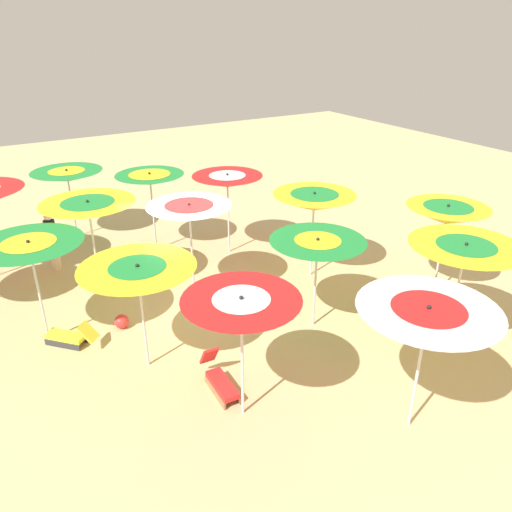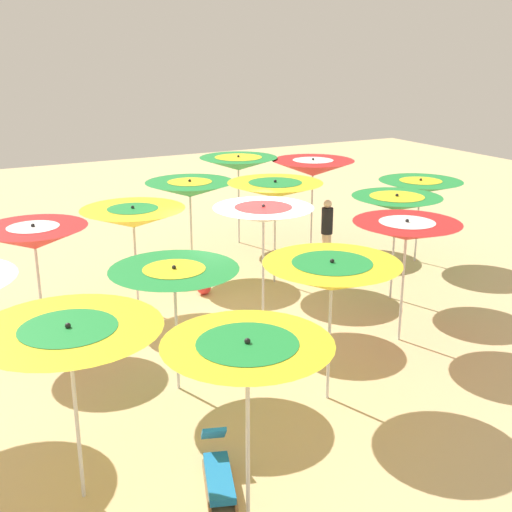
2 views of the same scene
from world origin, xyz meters
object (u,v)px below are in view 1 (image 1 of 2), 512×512
(beach_umbrella_3, at_px, (241,310))
(beach_umbrella_8, at_px, (317,247))
(beach_umbrella_10, at_px, (67,176))
(beach_umbrella_14, at_px, (447,215))
(beach_umbrella_11, at_px, (150,179))
(lounger_2, at_px, (70,336))
(beach_umbrella_9, at_px, (465,253))
(beach_umbrella_12, at_px, (227,181))
(lounger_1, at_px, (220,380))
(beach_umbrella_13, at_px, (314,202))
(beach_umbrella_6, at_px, (88,209))
(beachgoer_0, at_px, (52,241))
(beach_ball, at_px, (122,321))
(beach_umbrella_4, at_px, (427,318))
(lounger_0, at_px, (411,296))
(beach_umbrella_2, at_px, (138,276))
(beach_umbrella_1, at_px, (30,251))
(beach_umbrella_7, at_px, (189,211))

(beach_umbrella_3, relative_size, beach_umbrella_8, 1.10)
(beach_umbrella_10, relative_size, beach_umbrella_14, 0.91)
(beach_umbrella_11, relative_size, lounger_2, 2.23)
(beach_umbrella_9, bearing_deg, beach_umbrella_8, -45.90)
(lounger_2, bearing_deg, beach_umbrella_9, -163.86)
(beach_umbrella_12, bearing_deg, beach_umbrella_3, 63.89)
(lounger_1, bearing_deg, lounger_2, -141.50)
(beach_umbrella_13, bearing_deg, beach_umbrella_10, -51.18)
(beach_umbrella_6, distance_m, lounger_2, 3.05)
(beach_umbrella_13, bearing_deg, beach_umbrella_9, 98.34)
(lounger_1, height_order, beachgoer_0, beachgoer_0)
(beachgoer_0, bearing_deg, beach_umbrella_9, -44.46)
(beachgoer_0, distance_m, beach_ball, 3.92)
(beach_umbrella_4, xyz_separation_m, beach_umbrella_9, (-2.50, -1.27, -0.02))
(beach_umbrella_9, bearing_deg, beach_umbrella_13, -81.66)
(lounger_0, distance_m, lounger_2, 7.97)
(lounger_2, distance_m, beachgoer_0, 3.95)
(beach_umbrella_11, height_order, lounger_1, beach_umbrella_11)
(beach_umbrella_2, bearing_deg, beachgoer_0, -82.44)
(beach_umbrella_12, height_order, beachgoer_0, beach_umbrella_12)
(lounger_1, bearing_deg, beach_umbrella_6, -166.18)
(beach_umbrella_2, relative_size, beach_umbrella_6, 0.91)
(beach_umbrella_2, height_order, beach_umbrella_14, beach_umbrella_14)
(beach_umbrella_3, bearing_deg, lounger_0, -167.97)
(beach_umbrella_12, bearing_deg, beach_umbrella_13, 115.85)
(beach_umbrella_6, bearing_deg, beach_umbrella_13, 159.45)
(beach_umbrella_1, relative_size, beach_umbrella_4, 0.99)
(beach_umbrella_1, xyz_separation_m, lounger_2, (-0.38, 0.41, -1.94))
(beach_umbrella_13, distance_m, lounger_1, 5.49)
(lounger_1, xyz_separation_m, lounger_2, (2.10, -2.93, -0.01))
(beach_umbrella_1, distance_m, lounger_2, 2.02)
(beach_umbrella_1, relative_size, beach_umbrella_7, 0.96)
(beach_umbrella_12, bearing_deg, beach_umbrella_11, -34.77)
(beach_umbrella_1, distance_m, beach_umbrella_14, 9.23)
(lounger_0, relative_size, lounger_2, 1.31)
(beach_umbrella_8, relative_size, lounger_0, 1.54)
(beach_umbrella_10, relative_size, beachgoer_0, 1.33)
(beach_umbrella_9, bearing_deg, lounger_2, -30.77)
(beach_umbrella_1, distance_m, beach_umbrella_9, 8.64)
(beach_umbrella_12, bearing_deg, lounger_0, 115.75)
(beach_umbrella_11, bearing_deg, beach_umbrella_9, 114.81)
(beach_umbrella_13, distance_m, beach_umbrella_14, 3.21)
(beach_umbrella_2, bearing_deg, beach_umbrella_10, -92.39)
(beach_umbrella_13, height_order, beach_umbrella_14, beach_umbrella_14)
(lounger_0, bearing_deg, beach_umbrella_4, -118.17)
(beach_umbrella_10, bearing_deg, beach_ball, 86.51)
(beach_umbrella_2, distance_m, beach_umbrella_14, 7.26)
(beach_umbrella_10, bearing_deg, beach_umbrella_14, 128.90)
(beach_umbrella_3, bearing_deg, beach_umbrella_8, -149.50)
(beach_umbrella_2, bearing_deg, beach_umbrella_7, -133.76)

